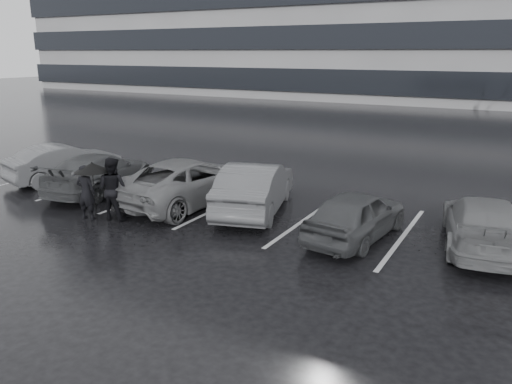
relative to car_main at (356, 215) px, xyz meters
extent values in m
plane|color=black|center=(-2.34, -1.80, -0.64)|extent=(160.00, 160.00, 0.00)
cube|color=black|center=(-24.34, 46.20, 1.36)|extent=(60.60, 25.60, 2.20)
cube|color=black|center=(-24.34, 46.20, 5.36)|extent=(60.60, 25.60, 2.20)
cube|color=black|center=(-24.34, 46.20, 9.36)|extent=(60.60, 25.60, 2.20)
imported|color=black|center=(0.00, 0.00, 0.00)|extent=(1.94, 3.92, 1.29)
imported|color=#323234|center=(-3.40, 0.75, 0.11)|extent=(2.80, 4.82, 1.50)
imported|color=#47474A|center=(-5.65, 0.49, 0.07)|extent=(2.81, 5.34, 1.43)
imported|color=black|center=(-9.13, 0.11, 0.02)|extent=(2.48, 4.79, 1.33)
imported|color=#323234|center=(-11.40, 0.54, 0.04)|extent=(2.52, 4.39, 1.37)
imported|color=#47474A|center=(2.92, 0.92, -0.01)|extent=(2.53, 4.61, 1.27)
imported|color=black|center=(-7.25, -2.25, 0.16)|extent=(0.65, 0.50, 1.60)
imported|color=black|center=(-6.59, -1.87, 0.26)|extent=(0.98, 0.81, 1.81)
cylinder|color=black|center=(-7.03, -2.15, 0.08)|extent=(0.02, 0.02, 1.45)
cone|color=black|center=(-7.03, -2.15, 0.90)|extent=(1.00, 1.00, 0.25)
sphere|color=black|center=(-7.03, -2.15, 1.02)|extent=(0.05, 0.05, 0.05)
cube|color=#B0B0B3|center=(-12.94, 0.70, -0.64)|extent=(0.12, 5.00, 0.00)
cube|color=#B0B0B3|center=(-10.14, 0.70, -0.64)|extent=(0.12, 5.00, 0.00)
cube|color=#B0B0B3|center=(-7.34, 0.70, -0.64)|extent=(0.12, 5.00, 0.00)
cube|color=#B0B0B3|center=(-4.54, 0.70, -0.64)|extent=(0.12, 5.00, 0.00)
cube|color=#B0B0B3|center=(-1.74, 0.70, -0.64)|extent=(0.12, 5.00, 0.00)
cube|color=#B0B0B3|center=(1.06, 0.70, -0.64)|extent=(0.12, 5.00, 0.00)
camera|label=1|loc=(3.65, -11.86, 4.02)|focal=35.00mm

